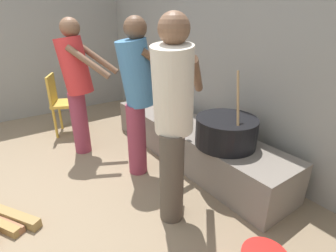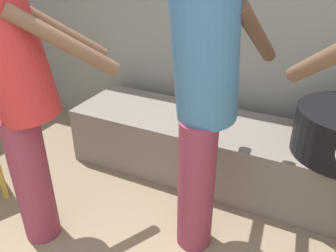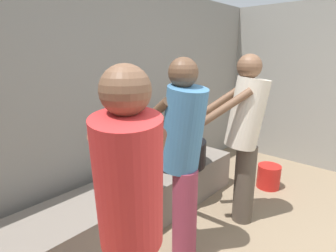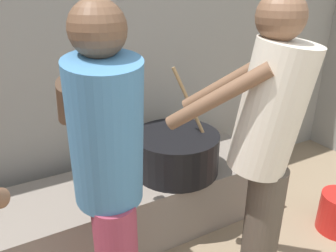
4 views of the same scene
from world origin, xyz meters
name	(u,v)px [view 1 (image 1 of 4)]	position (x,y,z in m)	size (l,w,h in m)	color
block_enclosure_rear	(224,57)	(0.00, 2.56, 1.18)	(5.78, 0.20, 2.36)	gray
hearth_ledge	(190,142)	(0.04, 2.04, 0.22)	(2.58, 0.60, 0.44)	slate
cooking_pot_main	(226,131)	(0.62, 1.99, 0.58)	(0.60, 0.60, 0.73)	black
cook_in_red_shirt	(77,81)	(-0.88, 1.04, 0.93)	(0.69, 0.71, 1.62)	#8C3347
cook_in_blue_shirt	(137,90)	(-0.06, 1.40, 0.94)	(0.42, 0.71, 1.63)	#8C3347
cook_in_cream_shirt	(173,113)	(0.72, 1.27, 0.95)	(0.69, 0.72, 1.65)	#4C4238
chair_yellow	(63,101)	(-1.62, 1.01, 0.49)	(0.53, 0.53, 0.88)	gold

